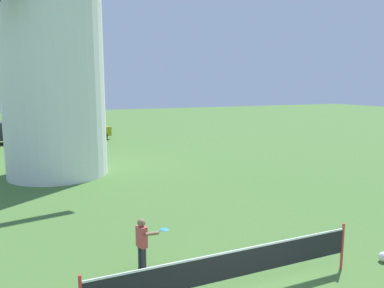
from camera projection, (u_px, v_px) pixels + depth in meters
windmill at (50, 16)px, 16.64m from camera, size 8.39×5.28×14.98m
tennis_net at (232, 265)px, 7.42m from camera, size 5.91×0.06×1.10m
player_far at (143, 241)px, 8.54m from camera, size 0.79×0.40×1.24m
stray_ball at (384, 257)px, 9.00m from camera, size 0.24×0.24×0.24m
parked_car_black at (5, 133)px, 27.01m from camera, size 3.87×1.90×1.56m
parked_car_mustard at (83, 130)px, 28.70m from camera, size 4.20×2.26×1.56m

